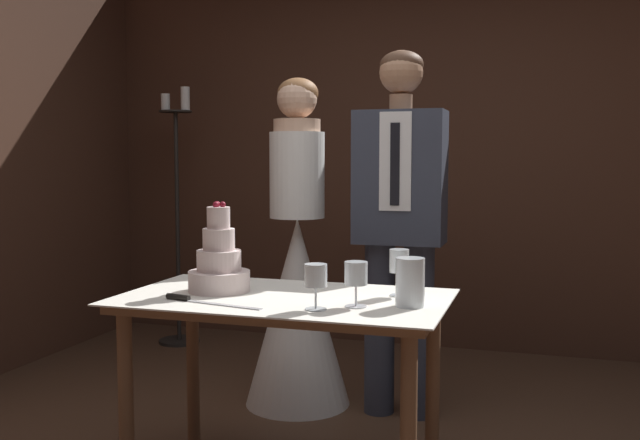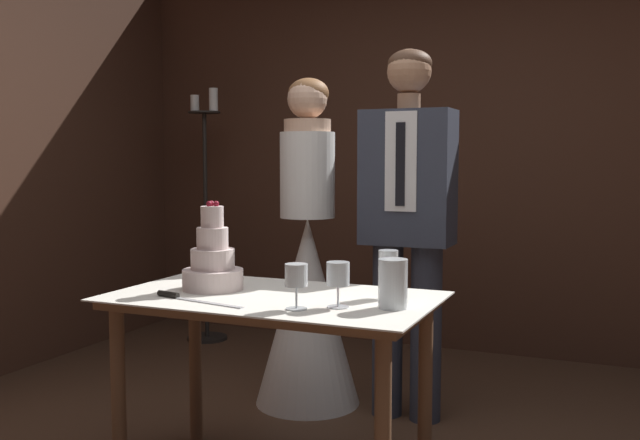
# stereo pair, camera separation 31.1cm
# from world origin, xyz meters

# --- Properties ---
(wall_back) EXTENTS (4.83, 0.12, 2.66)m
(wall_back) POSITION_xyz_m (0.00, 2.31, 1.33)
(wall_back) COLOR #472B1E
(wall_back) RESTS_ON ground_plane
(cake_table) EXTENTS (1.24, 0.71, 0.75)m
(cake_table) POSITION_xyz_m (-0.19, 0.01, 0.65)
(cake_table) COLOR brown
(cake_table) RESTS_ON ground_plane
(tiered_cake) EXTENTS (0.24, 0.24, 0.36)m
(tiered_cake) POSITION_xyz_m (-0.47, 0.03, 0.85)
(tiered_cake) COLOR beige
(tiered_cake) RESTS_ON cake_table
(cake_knife) EXTENTS (0.41, 0.10, 0.02)m
(cake_knife) POSITION_xyz_m (-0.47, -0.19, 0.76)
(cake_knife) COLOR silver
(cake_knife) RESTS_ON cake_table
(wine_glass_near) EXTENTS (0.07, 0.07, 0.18)m
(wine_glass_near) POSITION_xyz_m (0.22, 0.15, 0.88)
(wine_glass_near) COLOR silver
(wine_glass_near) RESTS_ON cake_table
(wine_glass_middle) EXTENTS (0.08, 0.08, 0.16)m
(wine_glass_middle) POSITION_xyz_m (-0.01, -0.19, 0.86)
(wine_glass_middle) COLOR silver
(wine_glass_middle) RESTS_ON cake_table
(wine_glass_far) EXTENTS (0.08, 0.08, 0.16)m
(wine_glass_far) POSITION_xyz_m (0.12, -0.10, 0.86)
(wine_glass_far) COLOR silver
(wine_glass_far) RESTS_ON cake_table
(hurricane_candle) EXTENTS (0.10, 0.10, 0.17)m
(hurricane_candle) POSITION_xyz_m (0.30, -0.04, 0.83)
(hurricane_candle) COLOR silver
(hurricane_candle) RESTS_ON cake_table
(bride) EXTENTS (0.54, 0.54, 1.68)m
(bride) POSITION_xyz_m (-0.46, 0.91, 0.62)
(bride) COLOR white
(bride) RESTS_ON ground_plane
(groom) EXTENTS (0.43, 0.25, 1.79)m
(groom) POSITION_xyz_m (0.07, 0.91, 1.01)
(groom) COLOR #333847
(groom) RESTS_ON ground_plane
(candle_stand) EXTENTS (0.28, 0.28, 1.75)m
(candle_stand) POSITION_xyz_m (-1.65, 1.83, 0.81)
(candle_stand) COLOR black
(candle_stand) RESTS_ON ground_plane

